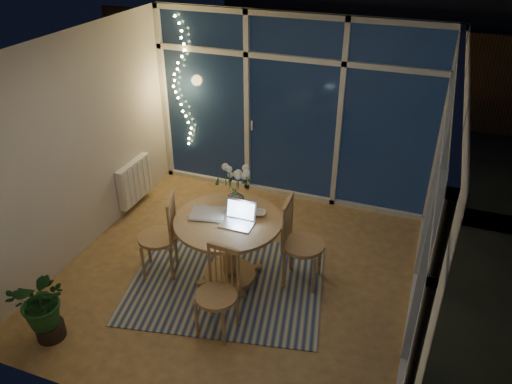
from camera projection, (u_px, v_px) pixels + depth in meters
floor at (240, 274)px, 5.82m from camera, size 4.00×4.00×0.00m
ceiling at (235, 49)px, 4.52m from camera, size 4.00×4.00×0.00m
wall_back at (293, 111)px, 6.79m from camera, size 4.00×0.04×2.60m
wall_front at (131, 299)px, 3.55m from camera, size 4.00×0.04×2.60m
wall_left at (78, 147)px, 5.78m from camera, size 0.04×4.00×2.60m
wall_right at (440, 212)px, 4.57m from camera, size 0.04×4.00×2.60m
window_wall_back at (293, 112)px, 6.76m from camera, size 4.00×0.10×2.60m
window_wall_right at (435, 211)px, 4.58m from camera, size 0.10×4.00×2.60m
radiator at (135, 181)px, 6.94m from camera, size 0.10×0.70×0.58m
fairy_lights at (180, 84)px, 7.08m from camera, size 0.24×0.10×1.85m
garden_patio at (360, 128)px, 9.76m from camera, size 12.00×6.00×0.10m
garden_fence at (344, 70)px, 9.83m from camera, size 11.00×0.08×1.80m
garden_shrubs at (271, 124)px, 8.60m from camera, size 0.90×0.90×0.90m
rug at (227, 282)px, 5.68m from camera, size 2.45×2.11×0.01m
dining_table at (229, 250)px, 5.56m from camera, size 1.38×1.38×0.80m
chair_left at (157, 236)px, 5.61m from camera, size 0.60×0.60×1.02m
chair_right at (303, 243)px, 5.45m from camera, size 0.52×0.52×1.06m
chair_front at (216, 294)px, 4.82m from camera, size 0.47×0.47×0.95m
laptop at (237, 215)px, 5.21m from camera, size 0.35×0.30×0.25m
flower_vase at (235, 197)px, 5.56m from camera, size 0.24×0.24×0.21m
bowl at (259, 213)px, 5.44m from camera, size 0.18×0.18×0.04m
newspapers at (210, 214)px, 5.44m from camera, size 0.37×0.28×0.02m
phone at (231, 223)px, 5.29m from camera, size 0.14×0.12×0.01m
potted_plant at (44, 308)px, 4.79m from camera, size 0.61×0.55×0.76m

